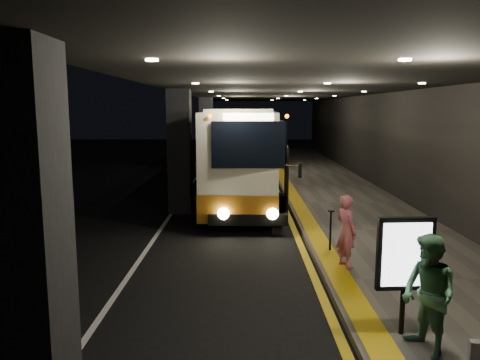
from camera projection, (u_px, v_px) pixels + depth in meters
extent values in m
plane|color=black|center=(216.00, 243.00, 13.06)|extent=(90.00, 90.00, 0.00)
cube|color=silver|center=(177.00, 206.00, 18.01)|extent=(0.12, 50.00, 0.01)
cube|color=gold|center=(284.00, 206.00, 17.98)|extent=(0.18, 50.00, 0.01)
cube|color=#514C44|center=(347.00, 204.00, 17.95)|extent=(4.50, 50.00, 0.15)
cube|color=gold|center=(297.00, 202.00, 17.96)|extent=(0.50, 50.00, 0.01)
cube|color=black|center=(409.00, 128.00, 17.50)|extent=(0.10, 50.00, 6.00)
cube|color=black|center=(24.00, 256.00, 4.83)|extent=(0.80, 0.80, 4.40)
cube|color=black|center=(180.00, 152.00, 16.69)|extent=(0.80, 0.80, 4.40)
cube|color=black|center=(206.00, 134.00, 28.55)|extent=(0.80, 0.80, 4.40)
cube|color=black|center=(290.00, 85.00, 17.29)|extent=(9.00, 50.00, 0.40)
cube|color=beige|center=(247.00, 152.00, 18.97)|extent=(2.98, 11.49, 3.22)
cube|color=#935D15|center=(247.00, 180.00, 19.15)|extent=(3.00, 11.51, 0.85)
cube|color=black|center=(248.00, 145.00, 13.21)|extent=(2.09, 0.17, 1.33)
cube|color=black|center=(248.00, 219.00, 13.62)|extent=(2.33, 0.37, 0.33)
cylinder|color=black|center=(216.00, 207.00, 15.64)|extent=(0.27, 0.95, 0.95)
cylinder|color=black|center=(279.00, 207.00, 15.63)|extent=(0.27, 0.95, 0.95)
cylinder|color=black|center=(224.00, 175.00, 22.95)|extent=(0.27, 0.95, 0.95)
cylinder|color=black|center=(268.00, 175.00, 22.94)|extent=(0.27, 0.95, 0.95)
sphere|color=#FFEAA5|center=(223.00, 214.00, 13.50)|extent=(0.34, 0.34, 0.34)
sphere|color=#FFEAA5|center=(273.00, 214.00, 13.49)|extent=(0.34, 0.34, 0.34)
cube|color=#FFF2BF|center=(248.00, 117.00, 13.08)|extent=(1.42, 0.13, 0.21)
cube|color=beige|center=(249.00, 138.00, 28.61)|extent=(2.41, 11.24, 3.18)
cube|color=#935D15|center=(249.00, 157.00, 28.78)|extent=(2.43, 11.26, 0.84)
cube|color=black|center=(251.00, 130.00, 22.92)|extent=(2.06, 0.07, 1.31)
cube|color=black|center=(250.00, 174.00, 23.33)|extent=(2.29, 0.27, 0.33)
cylinder|color=black|center=(230.00, 169.00, 25.32)|extent=(0.26, 0.94, 0.94)
cylinder|color=black|center=(269.00, 169.00, 25.31)|extent=(0.26, 0.94, 0.94)
cylinder|color=black|center=(233.00, 156.00, 32.54)|extent=(0.26, 0.94, 0.94)
cylinder|color=black|center=(263.00, 156.00, 32.52)|extent=(0.26, 0.94, 0.94)
imported|color=#D86571|center=(346.00, 231.00, 10.54)|extent=(0.59, 0.71, 1.66)
imported|color=#457C56|center=(429.00, 295.00, 6.77)|extent=(0.77, 0.99, 1.78)
cylinder|color=black|center=(402.00, 311.00, 7.43)|extent=(0.08, 0.08, 0.74)
cube|color=black|center=(405.00, 254.00, 7.28)|extent=(0.91, 0.17, 1.17)
cube|color=white|center=(407.00, 255.00, 7.22)|extent=(0.76, 0.08, 1.01)
cylinder|color=black|center=(330.00, 231.00, 11.79)|extent=(0.05, 0.05, 1.03)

